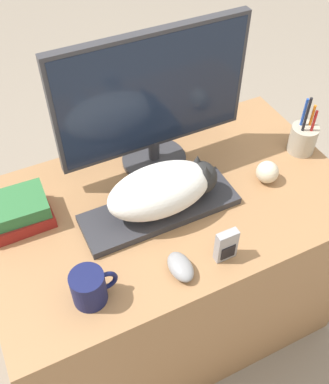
# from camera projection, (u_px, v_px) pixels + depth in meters

# --- Properties ---
(desk) EXTENTS (1.12, 0.67, 0.71)m
(desk) POSITION_uv_depth(u_px,v_px,m) (169.00, 266.00, 1.62)
(desk) COLOR #9E7047
(desk) RESTS_ON ground_plane
(keyboard) EXTENTS (0.47, 0.15, 0.02)m
(keyboard) POSITION_uv_depth(u_px,v_px,m) (160.00, 209.00, 1.32)
(keyboard) COLOR #2D2D33
(keyboard) RESTS_ON desk
(cat) EXTENTS (0.34, 0.17, 0.14)m
(cat) POSITION_uv_depth(u_px,v_px,m) (165.00, 189.00, 1.27)
(cat) COLOR white
(cat) RESTS_ON keyboard
(monitor) EXTENTS (0.60, 0.21, 0.46)m
(monitor) POSITION_uv_depth(u_px,v_px,m) (153.00, 99.00, 1.30)
(monitor) COLOR #333338
(monitor) RESTS_ON desk
(computer_mouse) EXTENTS (0.06, 0.10, 0.04)m
(computer_mouse) POSITION_uv_depth(u_px,v_px,m) (180.00, 267.00, 1.18)
(computer_mouse) COLOR gray
(computer_mouse) RESTS_ON desk
(coffee_mug) EXTENTS (0.12, 0.09, 0.10)m
(coffee_mug) POSITION_uv_depth(u_px,v_px,m) (90.00, 287.00, 1.10)
(coffee_mug) COLOR #141947
(coffee_mug) RESTS_ON desk
(pen_cup) EXTENTS (0.09, 0.09, 0.22)m
(pen_cup) POSITION_uv_depth(u_px,v_px,m) (303.00, 138.00, 1.49)
(pen_cup) COLOR #B2A893
(pen_cup) RESTS_ON desk
(baseball) EXTENTS (0.07, 0.07, 0.07)m
(baseball) POSITION_uv_depth(u_px,v_px,m) (267.00, 172.00, 1.40)
(baseball) COLOR beige
(baseball) RESTS_ON desk
(phone) EXTENTS (0.06, 0.03, 0.10)m
(phone) POSITION_uv_depth(u_px,v_px,m) (226.00, 246.00, 1.19)
(phone) COLOR #99999E
(phone) RESTS_ON desk
(book_stack) EXTENTS (0.19, 0.14, 0.08)m
(book_stack) POSITION_uv_depth(u_px,v_px,m) (17.00, 212.00, 1.28)
(book_stack) COLOR maroon
(book_stack) RESTS_ON desk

